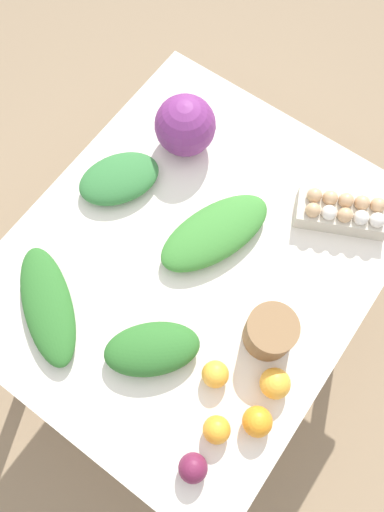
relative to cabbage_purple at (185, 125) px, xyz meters
name	(u,v)px	position (x,y,z in m)	size (l,w,h in m)	color
ground_plane	(192,319)	(-0.31, -0.25, -0.85)	(8.00, 8.00, 0.00)	#937A5B
dining_table	(192,270)	(-0.31, -0.25, -0.19)	(1.18, 0.99, 0.75)	silver
cabbage_purple	(185,125)	(0.00, 0.00, 0.00)	(0.19, 0.19, 0.19)	#7A2D75
egg_carton	(343,212)	(0.05, -0.53, -0.05)	(0.21, 0.29, 0.09)	beige
paper_bag	(270,332)	(-0.38, -0.55, -0.03)	(0.14, 0.14, 0.13)	olive
greens_bunch_dandelion	(215,233)	(-0.22, -0.26, -0.06)	(0.36, 0.17, 0.07)	#3D8433
greens_bunch_kale	(152,349)	(-0.59, -0.32, -0.05)	(0.26, 0.14, 0.08)	#2D6B28
greens_bunch_scallion	(48,305)	(-0.66, -0.01, -0.06)	(0.36, 0.13, 0.06)	#2D6B28
greens_bunch_beet_tops	(119,179)	(-0.24, 0.08, -0.06)	(0.25, 0.17, 0.07)	#337538
beet_root	(193,468)	(-0.76, -0.57, -0.06)	(0.07, 0.07, 0.07)	maroon
orange_0	(257,422)	(-0.58, -0.64, -0.05)	(0.08, 0.08, 0.08)	orange
orange_1	(215,374)	(-0.55, -0.49, -0.06)	(0.07, 0.07, 0.07)	#F9A833
orange_2	(217,430)	(-0.66, -0.57, -0.06)	(0.07, 0.07, 0.07)	orange
orange_3	(275,383)	(-0.48, -0.63, -0.05)	(0.08, 0.08, 0.08)	#F9A833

